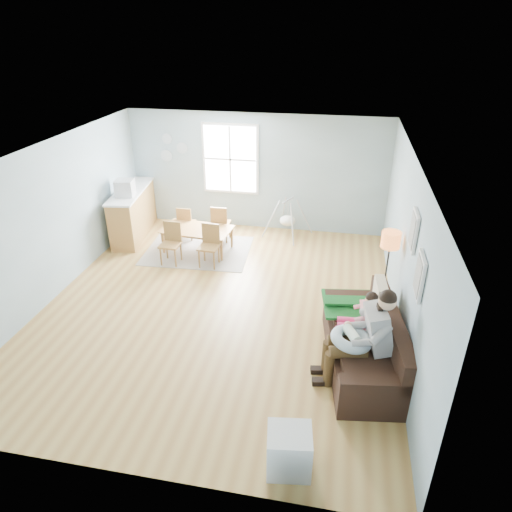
% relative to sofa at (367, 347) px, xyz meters
% --- Properties ---
extents(room, '(8.40, 9.40, 3.90)m').
position_rel_sofa_xyz_m(room, '(-2.51, 1.13, 2.11)').
color(room, '#A27239').
extents(window, '(1.32, 0.08, 1.62)m').
position_rel_sofa_xyz_m(window, '(-3.11, 4.60, 1.34)').
color(window, white).
rests_on(window, room).
extents(pictures, '(0.05, 1.34, 0.74)m').
position_rel_sofa_xyz_m(pictures, '(0.45, 0.08, 1.54)').
color(pictures, white).
rests_on(pictures, room).
extents(wall_plates, '(0.67, 0.02, 0.66)m').
position_rel_sofa_xyz_m(wall_plates, '(-4.52, 4.60, 1.52)').
color(wall_plates, '#9EB1BE').
rests_on(wall_plates, room).
extents(sofa, '(1.23, 2.29, 0.88)m').
position_rel_sofa_xyz_m(sofa, '(0.00, 0.00, 0.00)').
color(sofa, black).
rests_on(sofa, room).
extents(green_throw, '(1.10, 0.96, 0.04)m').
position_rel_sofa_xyz_m(green_throw, '(-0.19, 0.71, 0.25)').
color(green_throw, '#166326').
rests_on(green_throw, sofa).
extents(beige_pillow, '(0.18, 0.52, 0.52)m').
position_rel_sofa_xyz_m(beige_pillow, '(0.14, 0.60, 0.49)').
color(beige_pillow, tan).
rests_on(beige_pillow, sofa).
extents(father, '(1.09, 0.58, 1.46)m').
position_rel_sofa_xyz_m(father, '(-0.09, -0.33, 0.46)').
color(father, gray).
rests_on(father, sofa).
extents(nursing_pillow, '(0.71, 0.70, 0.23)m').
position_rel_sofa_xyz_m(nursing_pillow, '(-0.26, -0.35, 0.37)').
color(nursing_pillow, '#ABC6D6').
rests_on(nursing_pillow, father).
extents(infant, '(0.25, 0.39, 0.14)m').
position_rel_sofa_xyz_m(infant, '(-0.27, -0.32, 0.46)').
color(infant, white).
rests_on(infant, nursing_pillow).
extents(toddler, '(0.57, 0.29, 0.89)m').
position_rel_sofa_xyz_m(toddler, '(-0.11, 0.19, 0.44)').
color(toddler, silver).
rests_on(toddler, sofa).
extents(floor_lamp, '(0.31, 0.31, 1.52)m').
position_rel_sofa_xyz_m(floor_lamp, '(0.29, 1.43, 0.94)').
color(floor_lamp, black).
rests_on(floor_lamp, room).
extents(storage_cube, '(0.54, 0.49, 0.54)m').
position_rel_sofa_xyz_m(storage_cube, '(-0.89, -1.95, -0.04)').
color(storage_cube, silver).
rests_on(storage_cube, room).
extents(rug, '(2.31, 1.81, 0.01)m').
position_rel_sofa_xyz_m(rug, '(-3.52, 3.09, -0.31)').
color(rug, gray).
rests_on(rug, room).
extents(dining_table, '(1.53, 0.94, 0.52)m').
position_rel_sofa_xyz_m(dining_table, '(-3.52, 3.09, -0.05)').
color(dining_table, '#995E32').
rests_on(dining_table, rug).
extents(chair_sw, '(0.40, 0.40, 0.86)m').
position_rel_sofa_xyz_m(chair_sw, '(-3.88, 2.52, 0.17)').
color(chair_sw, olive).
rests_on(chair_sw, rug).
extents(chair_se, '(0.41, 0.41, 0.86)m').
position_rel_sofa_xyz_m(chair_se, '(-3.08, 2.56, 0.17)').
color(chair_se, olive).
rests_on(chair_se, rug).
extents(chair_nw, '(0.36, 0.36, 0.79)m').
position_rel_sofa_xyz_m(chair_nw, '(-3.95, 3.62, 0.12)').
color(chair_nw, olive).
rests_on(chair_nw, rug).
extents(chair_ne, '(0.39, 0.39, 0.86)m').
position_rel_sofa_xyz_m(chair_ne, '(-3.15, 3.65, 0.17)').
color(chair_ne, olive).
rests_on(chair_ne, rug).
extents(counter, '(0.83, 2.02, 1.10)m').
position_rel_sofa_xyz_m(counter, '(-5.21, 3.63, 0.24)').
color(counter, '#995E32').
rests_on(counter, room).
extents(monitor, '(0.43, 0.42, 0.35)m').
position_rel_sofa_xyz_m(monitor, '(-5.15, 3.27, 0.96)').
color(monitor, '#B9BABF').
rests_on(monitor, counter).
extents(baby_swing, '(1.15, 1.15, 0.89)m').
position_rel_sofa_xyz_m(baby_swing, '(-1.70, 4.23, 0.09)').
color(baby_swing, '#B9BABF').
rests_on(baby_swing, room).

